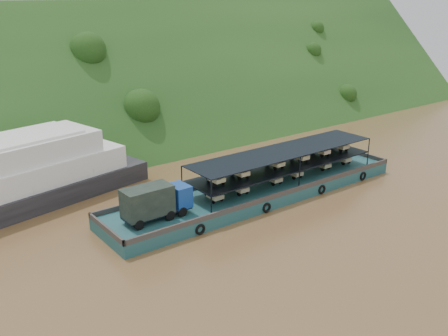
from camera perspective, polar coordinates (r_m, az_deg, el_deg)
ground at (r=52.70m, az=3.72°, el=-3.71°), size 160.00×160.00×0.00m
hillside at (r=81.85m, az=-13.04°, el=4.21°), size 140.00×39.60×39.60m
cargo_barge at (r=52.52m, az=3.27°, el=-2.47°), size 35.00×7.18×4.54m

